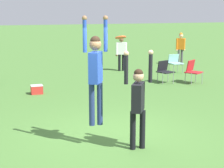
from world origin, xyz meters
TOP-DOWN VIEW (x-y plane):
  - ground_plane at (0.00, 0.00)m, footprint 120.00×120.00m
  - person_jumping at (-0.49, -0.33)m, footprint 0.54×0.44m
  - person_defending at (0.27, -0.81)m, footprint 0.63×0.51m
  - frisbee at (-0.02, -0.53)m, footprint 0.22×0.22m
  - camping_chair_0 at (4.99, 5.00)m, footprint 0.77×0.84m
  - camping_chair_1 at (3.99, 5.44)m, footprint 0.69×0.74m
  - camping_chair_2 at (5.49, 7.39)m, footprint 0.57×0.60m
  - person_spectator_near at (6.88, 9.42)m, footprint 0.55×0.39m
  - person_spectator_far at (3.35, 8.64)m, footprint 0.57×0.34m
  - cooler_box at (-1.05, 5.02)m, footprint 0.40×0.30m

SIDE VIEW (x-z plane):
  - ground_plane at x=0.00m, z-range 0.00..0.00m
  - cooler_box at x=-1.05m, z-range 0.00..0.31m
  - camping_chair_2 at x=5.49m, z-range 0.09..0.92m
  - camping_chair_1 at x=3.99m, z-range 0.08..0.94m
  - camping_chair_0 at x=4.99m, z-range 0.08..0.97m
  - person_spectator_far at x=3.35m, z-range 0.15..1.75m
  - person_spectator_near at x=6.88m, z-range 0.16..1.82m
  - person_defending at x=0.27m, z-range 0.06..2.12m
  - person_jumping at x=-0.49m, z-range 0.54..2.83m
  - frisbee at x=-0.02m, z-range 2.26..2.35m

